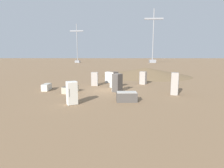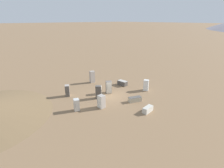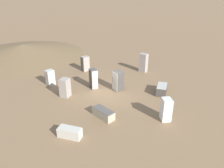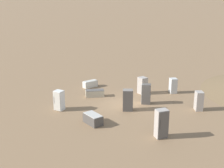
# 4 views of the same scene
# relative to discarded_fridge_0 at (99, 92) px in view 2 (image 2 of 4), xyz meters

# --- Properties ---
(ground_plane) EXTENTS (1000.00, 1000.00, 0.00)m
(ground_plane) POSITION_rel_discarded_fridge_0_xyz_m (0.40, 1.71, -0.87)
(ground_plane) COLOR #846647
(discarded_fridge_0) EXTENTS (0.92, 0.93, 1.73)m
(discarded_fridge_0) POSITION_rel_discarded_fridge_0_xyz_m (0.00, 0.00, 0.00)
(discarded_fridge_0) COLOR #4C4742
(discarded_fridge_0) RESTS_ON ground_plane
(discarded_fridge_1) EXTENTS (0.93, 0.85, 1.55)m
(discarded_fridge_1) POSITION_rel_discarded_fridge_0_xyz_m (-3.38, -2.70, -0.09)
(discarded_fridge_1) COLOR #A89E93
(discarded_fridge_1) RESTS_ON ground_plane
(discarded_fridge_2) EXTENTS (0.78, 0.88, 1.94)m
(discarded_fridge_2) POSITION_rel_discarded_fridge_0_xyz_m (-5.49, 3.01, 0.10)
(discarded_fridge_2) COLOR #A89E93
(discarded_fridge_2) RESTS_ON ground_plane
(discarded_fridge_3) EXTENTS (1.57, 0.93, 0.74)m
(discarded_fridge_3) POSITION_rel_discarded_fridge_0_xyz_m (-1.24, 5.77, -0.50)
(discarded_fridge_3) COLOR #4C4742
(discarded_fridge_3) RESTS_ON ground_plane
(discarded_fridge_4) EXTENTS (0.72, 1.49, 0.64)m
(discarded_fridge_4) POSITION_rel_discarded_fridge_0_xyz_m (6.64, 1.77, -0.55)
(discarded_fridge_4) COLOR beige
(discarded_fridge_4) RESTS_ON ground_plane
(discarded_fridge_5) EXTENTS (0.86, 0.81, 1.41)m
(discarded_fridge_5) POSITION_rel_discarded_fridge_0_xyz_m (0.93, -3.93, -0.16)
(discarded_fridge_5) COLOR silver
(discarded_fridge_5) RESTS_ON ground_plane
(discarded_fridge_6) EXTENTS (0.91, 0.89, 1.61)m
(discarded_fridge_6) POSITION_rel_discarded_fridge_0_xyz_m (2.59, 6.77, -0.06)
(discarded_fridge_6) COLOR white
(discarded_fridge_6) RESTS_ON ground_plane
(discarded_fridge_7) EXTENTS (0.75, 0.75, 1.55)m
(discarded_fridge_7) POSITION_rel_discarded_fridge_0_xyz_m (2.31, -1.41, -0.09)
(discarded_fridge_7) COLOR #A89E93
(discarded_fridge_7) RESTS_ON ground_plane
(discarded_fridge_8) EXTENTS (1.30, 1.80, 0.62)m
(discarded_fridge_8) POSITION_rel_discarded_fridge_0_xyz_m (3.93, 2.76, -0.56)
(discarded_fridge_8) COLOR #B2A88E
(discarded_fridge_8) RESTS_ON ground_plane
(discarded_fridge_9) EXTENTS (1.03, 1.05, 1.72)m
(discarded_fridge_9) POSITION_rel_discarded_fridge_0_xyz_m (-0.41, 2.15, -0.00)
(discarded_fridge_9) COLOR #4C4742
(discarded_fridge_9) RESTS_ON ground_plane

